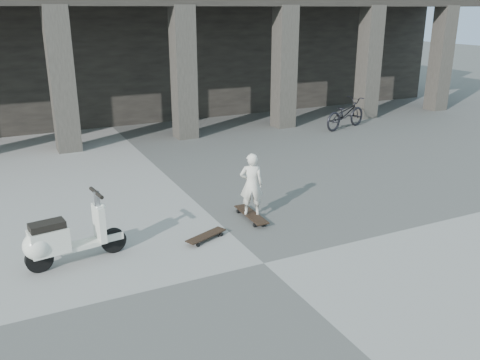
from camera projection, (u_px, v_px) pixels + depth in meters
name	position (u px, v px, depth m)	size (l,w,h in m)	color
ground	(264.00, 263.00, 8.19)	(90.00, 90.00, 0.00)	#474745
colonnade	(89.00, 33.00, 18.93)	(28.00, 8.82, 6.00)	black
longboard	(251.00, 215.00, 9.88)	(0.28, 1.08, 0.11)	black
skateboard_spare	(206.00, 236.00, 8.99)	(0.84, 0.51, 0.10)	black
child	(251.00, 184.00, 9.68)	(0.45, 0.29, 1.22)	beige
scooter	(58.00, 240.00, 7.96)	(1.62, 0.63, 1.14)	black
bicycle	(345.00, 114.00, 17.17)	(0.68, 1.95, 1.03)	black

